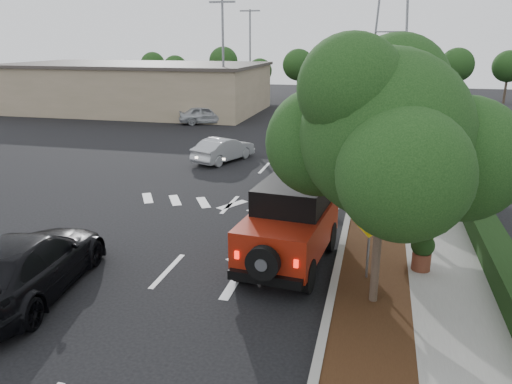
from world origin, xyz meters
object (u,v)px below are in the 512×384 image
(silver_suv_ahead, at_px, (328,160))
(speed_hump_sign, at_px, (370,229))
(red_jeep, at_px, (291,223))
(black_suv_oncoming, at_px, (27,265))

(silver_suv_ahead, xyz_separation_m, speed_hump_sign, (2.20, -10.88, 0.77))
(red_jeep, xyz_separation_m, black_suv_oncoming, (-6.08, -3.48, -0.38))
(speed_hump_sign, bearing_deg, silver_suv_ahead, 103.53)
(silver_suv_ahead, height_order, black_suv_oncoming, black_suv_oncoming)
(red_jeep, relative_size, speed_hump_sign, 2.18)
(silver_suv_ahead, relative_size, speed_hump_sign, 2.41)
(red_jeep, bearing_deg, black_suv_oncoming, -144.65)
(silver_suv_ahead, bearing_deg, red_jeep, -91.60)
(black_suv_oncoming, distance_m, speed_hump_sign, 8.72)
(silver_suv_ahead, relative_size, black_suv_oncoming, 0.94)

